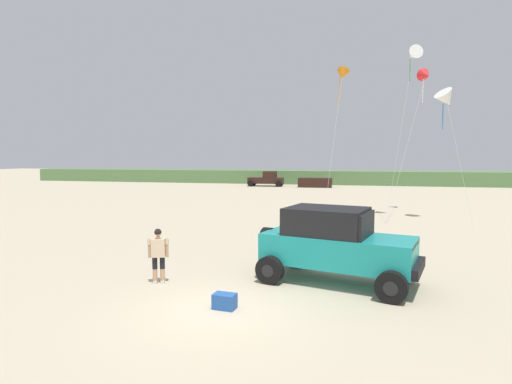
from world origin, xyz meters
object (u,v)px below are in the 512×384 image
Objects in this scene: jeep at (335,243)px; distant_pickup at (267,179)px; person_watching at (158,253)px; distant_sedan at (315,183)px; kite_orange_streamer at (413,55)px; kite_black_sled at (446,99)px; cooler_box at (225,301)px; kite_pink_ribbon at (342,75)px; kite_blue_swept at (426,76)px.

jeep is 41.84m from distant_pickup.
person_watching reaches higher than distant_sedan.
jeep reaches higher than person_watching.
kite_orange_streamer is (3.78, 14.21, 8.70)m from jeep.
kite_black_sled is (1.85, -0.44, -2.73)m from kite_orange_streamer.
kite_orange_streamer is (8.11, -25.62, 9.30)m from distant_sedan.
jeep is 1.08× the size of distant_pickup.
distant_sedan is (-4.32, 39.84, -0.60)m from jeep.
kite_black_sled is at bearing 69.43° from cooler_box.
distant_pickup is 0.59× the size of kite_black_sled.
distant_pickup is 31.91m from kite_black_sled.
kite_pink_ribbon is (-4.21, 2.76, -0.45)m from kite_orange_streamer.
kite_orange_streamer is at bearing 166.71° from kite_black_sled.
kite_black_sled is (16.37, -26.67, 6.23)m from distant_pickup.
person_watching is 0.17× the size of kite_pink_ribbon.
kite_blue_swept is at bearing -55.44° from distant_pickup.
jeep is 5.29m from person_watching.
jeep is at bearing -106.04° from kite_blue_swept.
kite_black_sled is (6.07, -3.20, -2.28)m from kite_pink_ribbon.
kite_pink_ribbon is at bearing -80.36° from distant_sedan.
distant_sedan reaches higher than cooler_box.
distant_pickup is at bearing 113.72° from kite_pink_ribbon.
person_watching is 19.58m from kite_black_sled.
kite_orange_streamer is 1.32× the size of kite_black_sled.
person_watching is at bearing -82.33° from distant_pickup.
person_watching is at bearing 155.44° from cooler_box.
jeep is at bearing 53.61° from cooler_box.
kite_orange_streamer reaches higher than kite_pink_ribbon.
kite_black_sled is at bearing -13.29° from kite_orange_streamer.
distant_sedan is at bearing -5.39° from distant_pickup.
kite_pink_ribbon is (10.31, -23.46, 8.51)m from distant_pickup.
person_watching is 0.16× the size of kite_orange_streamer.
kite_pink_ribbon reaches higher than cooler_box.
kite_orange_streamer is at bearing 75.28° from cooler_box.
distant_pickup is 29.03m from kite_blue_swept.
kite_black_sled is (5.64, 13.78, 5.97)m from jeep.
distant_sedan is (0.79, 41.19, -0.34)m from person_watching.
distant_sedan is (-1.76, 42.68, 0.41)m from cooler_box.
distant_pickup is at bearing 124.56° from kite_blue_swept.
kite_blue_swept is (1.26, 3.32, -0.65)m from kite_orange_streamer.
kite_blue_swept is 0.99× the size of kite_pink_ribbon.
jeep reaches higher than distant_pickup.
distant_pickup is 1.11× the size of distant_sedan.
kite_pink_ribbon is (-0.43, 16.98, 8.25)m from jeep.
distant_sedan is (6.41, -0.61, -0.34)m from distant_pickup.
cooler_box is at bearing -79.31° from distant_pickup.
distant_pickup is (-5.63, 41.80, 0.00)m from person_watching.
kite_blue_swept reaches higher than person_watching.
person_watching is 3.04m from cooler_box.
kite_pink_ribbon is at bearing -66.28° from distant_pickup.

